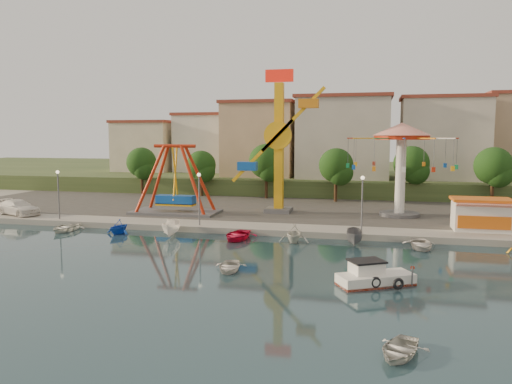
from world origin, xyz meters
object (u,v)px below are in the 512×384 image
(van, at_px, (18,207))
(cabin_motorboat, at_px, (374,278))
(kamikaze_tower, at_px, (282,145))
(wave_swinger, at_px, (401,148))
(rowboat_a, at_px, (229,267))
(pirate_ship_ride, at_px, (175,181))

(van, bearing_deg, cabin_motorboat, -93.93)
(kamikaze_tower, height_order, cabin_motorboat, kamikaze_tower)
(wave_swinger, height_order, rowboat_a, wave_swinger)
(pirate_ship_ride, xyz_separation_m, rowboat_a, (12.45, -20.47, -4.06))
(rowboat_a, bearing_deg, wave_swinger, 54.64)
(kamikaze_tower, relative_size, van, 2.81)
(pirate_ship_ride, xyz_separation_m, cabin_motorboat, (22.44, -21.47, -3.93))
(pirate_ship_ride, relative_size, van, 1.70)
(wave_swinger, xyz_separation_m, van, (-42.25, -9.06, -6.74))
(van, bearing_deg, wave_swinger, -59.43)
(van, bearing_deg, rowboat_a, -98.91)
(kamikaze_tower, distance_m, wave_swinger, 13.34)
(cabin_motorboat, bearing_deg, wave_swinger, 54.11)
(rowboat_a, height_order, van, van)
(kamikaze_tower, xyz_separation_m, rowboat_a, (0.57, -23.70, -8.13))
(pirate_ship_ride, distance_m, wave_swinger, 25.78)
(cabin_motorboat, relative_size, rowboat_a, 1.63)
(pirate_ship_ride, relative_size, cabin_motorboat, 1.93)
(kamikaze_tower, distance_m, rowboat_a, 25.07)
(kamikaze_tower, xyz_separation_m, van, (-28.93, -8.43, -7.00))
(pirate_ship_ride, height_order, rowboat_a, pirate_ship_ride)
(kamikaze_tower, bearing_deg, rowboat_a, -88.63)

